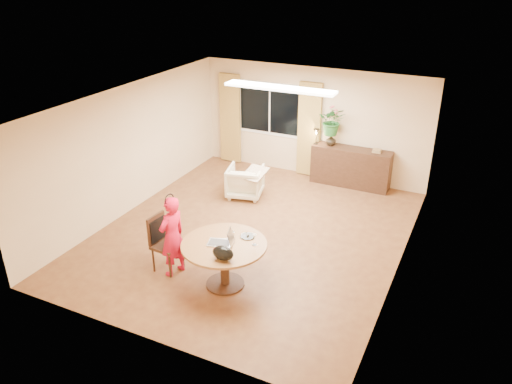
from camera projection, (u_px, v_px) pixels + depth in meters
floor at (253, 234)px, 9.60m from camera, size 6.50×6.50×0.00m
ceiling at (252, 101)px, 8.48m from camera, size 6.50×6.50×0.00m
wall_back at (313, 123)px, 11.69m from camera, size 5.50×0.00×5.50m
wall_left at (131, 149)px, 10.11m from camera, size 0.00×6.50×6.50m
wall_right at (407, 200)px, 7.97m from camera, size 0.00×6.50×6.50m
window at (270, 109)px, 12.02m from camera, size 1.70×0.03×1.30m
curtain_left at (230, 119)px, 12.52m from camera, size 0.55×0.08×2.25m
curtain_right at (309, 130)px, 11.70m from camera, size 0.55×0.08×2.25m
ceiling_panel at (280, 88)px, 9.48m from camera, size 2.20×0.35×0.05m
dining_table at (224, 253)px, 7.85m from camera, size 1.35×1.35×0.77m
dining_chair at (167, 244)px, 8.30m from camera, size 0.51×0.47×0.99m
child at (172, 236)px, 8.12m from camera, size 0.58×0.45×1.41m
laptop at (220, 236)px, 7.73m from camera, size 0.46×0.37×0.26m
tumbler at (232, 234)px, 7.94m from camera, size 0.09×0.09×0.10m
wine_glass at (254, 240)px, 7.70m from camera, size 0.07×0.07×0.19m
pot_lid at (248, 236)px, 7.96m from camera, size 0.28×0.28×0.04m
handbag at (223, 253)px, 7.32m from camera, size 0.38×0.27×0.23m
armchair at (245, 182)px, 10.97m from camera, size 0.90×0.91×0.69m
throw at (255, 170)px, 10.64m from camera, size 0.51×0.60×0.03m
sideboard at (351, 167)px, 11.45m from camera, size 1.81×0.44×0.90m
vase at (331, 140)px, 11.40m from camera, size 0.26×0.26×0.25m
bouquet at (333, 121)px, 11.21m from camera, size 0.69×0.64×0.66m
book_stack at (377, 151)px, 11.02m from camera, size 0.20×0.15×0.08m
desk_lamp at (316, 136)px, 11.47m from camera, size 0.20×0.20×0.37m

